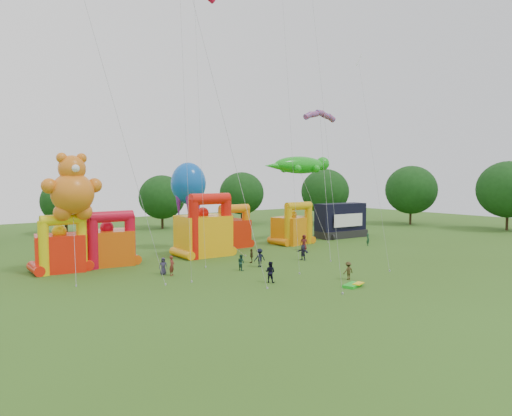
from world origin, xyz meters
TOP-DOWN VIEW (x-y plane):
  - ground at (0.00, 0.00)m, footprint 160.00×160.00m
  - tree_ring at (-1.15, 0.60)m, footprint 121.22×123.30m
  - bouncy_castle_0 at (-16.29, 26.51)m, footprint 5.06×4.33m
  - bouncy_castle_1 at (-11.41, 26.94)m, footprint 5.68×4.86m
  - bouncy_castle_2 at (-0.34, 25.75)m, footprint 5.95×4.89m
  - bouncy_castle_3 at (5.53, 29.22)m, footprint 4.82×3.88m
  - bouncy_castle_4 at (14.39, 26.61)m, footprint 5.56×4.86m
  - stage_trailer at (24.81, 27.28)m, footprint 8.49×3.79m
  - teddy_bear_kite at (-15.69, 23.84)m, footprint 5.64×7.80m
  - gecko_kite at (17.24, 26.79)m, footprint 11.96×5.46m
  - octopus_kite at (1.21, 28.76)m, footprint 5.16×10.86m
  - parafoil_kites at (-7.22, 15.44)m, footprint 33.46×11.24m
  - diamond_kites at (-0.24, 15.26)m, footprint 20.59×22.45m
  - folded_kite_bundle at (2.04, 4.93)m, footprint 2.21×1.54m
  - spectator_0 at (-8.84, 19.08)m, footprint 0.95×0.81m
  - spectator_1 at (-8.36, 18.20)m, footprint 0.81×0.80m
  - spectator_2 at (-1.77, 16.17)m, footprint 0.64×0.80m
  - spectator_3 at (0.74, 16.41)m, footprint 1.34×0.89m
  - spectator_4 at (1.46, 18.80)m, footprint 0.81×0.95m
  - spectator_5 at (7.03, 16.61)m, footprint 0.82×1.68m
  - spectator_6 at (11.91, 21.69)m, footprint 1.14×1.07m
  - spectator_7 at (21.28, 19.10)m, footprint 0.64×0.72m
  - spectator_8 at (-2.69, 10.38)m, footprint 1.07×1.14m
  - spectator_9 at (3.71, 6.99)m, footprint 1.12×0.72m

SIDE VIEW (x-z plane):
  - ground at x=0.00m, z-range 0.00..0.00m
  - folded_kite_bundle at x=2.04m, z-range -0.02..0.29m
  - spectator_4 at x=1.46m, z-range 0.00..1.53m
  - spectator_2 at x=-1.77m, z-range 0.00..1.61m
  - spectator_0 at x=-8.84m, z-range 0.00..1.64m
  - spectator_9 at x=3.71m, z-range 0.00..1.64m
  - spectator_7 at x=21.28m, z-range 0.00..1.65m
  - spectator_5 at x=7.03m, z-range 0.00..1.74m
  - spectator_8 at x=-2.69m, z-range 0.00..1.87m
  - spectator_1 at x=-8.36m, z-range 0.00..1.89m
  - spectator_3 at x=0.74m, z-range 0.00..1.94m
  - spectator_6 at x=11.91m, z-range 0.00..1.96m
  - bouncy_castle_3 at x=5.53m, z-range -0.68..5.07m
  - bouncy_castle_0 at x=-16.29m, z-range -0.67..5.07m
  - bouncy_castle_1 at x=-11.41m, z-range -0.70..5.13m
  - bouncy_castle_4 at x=14.39m, z-range -0.70..5.20m
  - stage_trailer at x=24.81m, z-range -0.10..5.18m
  - bouncy_castle_2 at x=-0.34m, z-range -0.91..6.53m
  - octopus_kite at x=1.21m, z-range -0.46..10.80m
  - teddy_bear_kite at x=-15.69m, z-range 0.32..12.06m
  - tree_ring at x=-1.15m, z-range 0.22..12.30m
  - gecko_kite at x=17.24m, z-range 1.72..14.08m
  - parafoil_kites at x=-7.22m, z-range -2.14..29.05m
  - diamond_kites at x=-0.24m, z-range -3.26..37.03m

